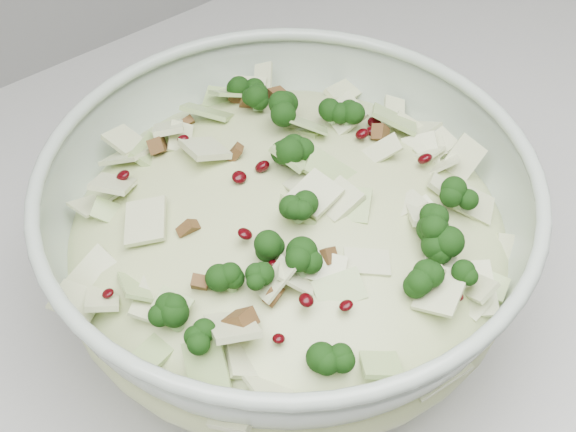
# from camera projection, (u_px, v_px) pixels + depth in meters

# --- Properties ---
(mixing_bowl) EXTENTS (0.36, 0.36, 0.13)m
(mixing_bowl) POSITION_uv_depth(u_px,v_px,m) (288.00, 240.00, 0.55)
(mixing_bowl) COLOR #A8B9A8
(mixing_bowl) RESTS_ON counter
(salad) EXTENTS (0.40, 0.40, 0.13)m
(salad) POSITION_uv_depth(u_px,v_px,m) (288.00, 219.00, 0.53)
(salad) COLOR beige
(salad) RESTS_ON mixing_bowl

